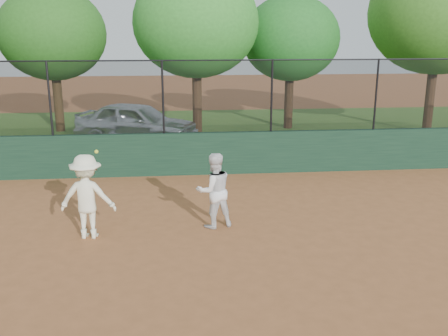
{
  "coord_description": "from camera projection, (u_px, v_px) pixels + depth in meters",
  "views": [
    {
      "loc": [
        -0.16,
        -7.67,
        3.9
      ],
      "look_at": [
        0.8,
        2.2,
        1.2
      ],
      "focal_mm": 40.0,
      "sensor_mm": 36.0,
      "label": 1
    }
  ],
  "objects": [
    {
      "name": "ground",
      "position": [
        190.0,
        272.0,
        8.41
      ],
      "size": [
        80.0,
        80.0,
        0.0
      ],
      "primitive_type": "plane",
      "color": "#9E5C33",
      "rests_on": "ground"
    },
    {
      "name": "back_wall",
      "position": [
        183.0,
        154.0,
        14.01
      ],
      "size": [
        26.0,
        0.2,
        1.2
      ],
      "primitive_type": "cube",
      "color": "#1A3925",
      "rests_on": "ground"
    },
    {
      "name": "grass_strip",
      "position": [
        180.0,
        133.0,
        19.93
      ],
      "size": [
        36.0,
        12.0,
        0.01
      ],
      "primitive_type": "cube",
      "color": "#2E541A",
      "rests_on": "ground"
    },
    {
      "name": "parked_car",
      "position": [
        137.0,
        123.0,
        17.95
      ],
      "size": [
        4.77,
        3.28,
        1.51
      ],
      "primitive_type": "imported",
      "rotation": [
        0.0,
        0.0,
        1.19
      ],
      "color": "silver",
      "rests_on": "ground"
    },
    {
      "name": "player_second",
      "position": [
        214.0,
        190.0,
        10.18
      ],
      "size": [
        0.9,
        0.79,
        1.57
      ],
      "primitive_type": "imported",
      "rotation": [
        0.0,
        0.0,
        3.43
      ],
      "color": "white",
      "rests_on": "ground"
    },
    {
      "name": "player_main",
      "position": [
        87.0,
        197.0,
        9.64
      ],
      "size": [
        1.14,
        0.73,
        1.81
      ],
      "color": "white",
      "rests_on": "ground"
    },
    {
      "name": "fence_assembly",
      "position": [
        180.0,
        96.0,
        13.58
      ],
      "size": [
        26.0,
        0.06,
        2.0
      ],
      "color": "black",
      "rests_on": "back_wall"
    },
    {
      "name": "tree_1",
      "position": [
        52.0,
        34.0,
        19.42
      ],
      "size": [
        4.18,
        3.8,
        5.65
      ],
      "color": "#483119",
      "rests_on": "ground"
    },
    {
      "name": "tree_2",
      "position": [
        196.0,
        23.0,
        17.97
      ],
      "size": [
        4.57,
        4.15,
        6.21
      ],
      "color": "#492F1A",
      "rests_on": "ground"
    },
    {
      "name": "tree_3",
      "position": [
        291.0,
        39.0,
        20.12
      ],
      "size": [
        3.95,
        3.59,
        5.37
      ],
      "color": "#382312",
      "rests_on": "ground"
    },
    {
      "name": "tree_4",
      "position": [
        439.0,
        13.0,
        18.79
      ],
      "size": [
        5.31,
        4.82,
        6.9
      ],
      "color": "#472C19",
      "rests_on": "ground"
    }
  ]
}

